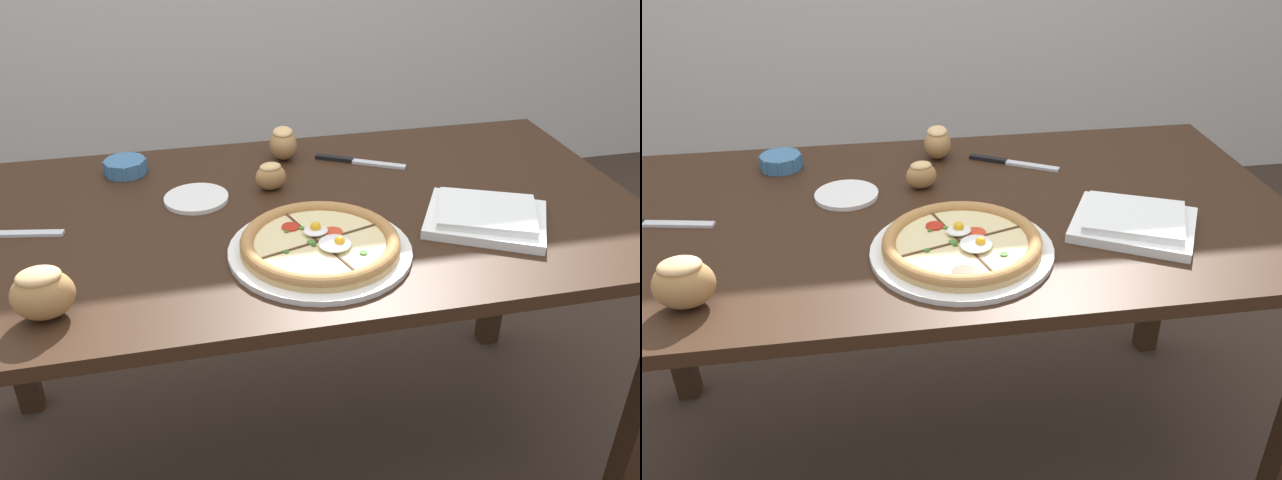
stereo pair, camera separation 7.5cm
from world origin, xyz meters
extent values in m
plane|color=#3D2D23|center=(0.00, 0.00, 0.00)|extent=(12.00, 12.00, 0.00)
cube|color=#331E11|center=(0.00, 0.00, 0.75)|extent=(1.56, 0.83, 0.03)
cube|color=#331E11|center=(-0.73, 0.36, 0.37)|extent=(0.06, 0.06, 0.73)
cube|color=#331E11|center=(0.73, 0.36, 0.37)|extent=(0.06, 0.06, 0.73)
cylinder|color=white|center=(0.03, -0.19, 0.77)|extent=(0.36, 0.36, 0.01)
cylinder|color=tan|center=(0.03, -0.19, 0.78)|extent=(0.31, 0.31, 0.01)
cylinder|color=beige|center=(0.03, -0.19, 0.79)|extent=(0.27, 0.27, 0.00)
torus|color=#B27A42|center=(0.03, -0.19, 0.79)|extent=(0.31, 0.31, 0.03)
cube|color=#472D19|center=(-0.04, -0.21, 0.79)|extent=(0.13, 0.05, 0.00)
cube|color=#472D19|center=(0.05, -0.25, 0.79)|extent=(0.05, 0.13, 0.00)
cube|color=#472D19|center=(0.09, -0.17, 0.79)|extent=(0.13, 0.05, 0.00)
cube|color=#472D19|center=(0.00, -0.12, 0.79)|extent=(0.05, 0.13, 0.00)
cylinder|color=red|center=(0.06, -0.16, 0.79)|extent=(0.04, 0.04, 0.00)
cylinder|color=red|center=(-0.02, -0.12, 0.79)|extent=(0.04, 0.04, 0.00)
cylinder|color=red|center=(0.01, -0.30, 0.79)|extent=(0.05, 0.05, 0.00)
ellipsoid|color=white|center=(0.02, -0.16, 0.80)|extent=(0.05, 0.05, 0.01)
sphere|color=#F4AD1E|center=(0.02, -0.15, 0.80)|extent=(0.02, 0.02, 0.02)
ellipsoid|color=white|center=(0.05, -0.21, 0.80)|extent=(0.08, 0.08, 0.01)
sphere|color=#F4AD1E|center=(0.06, -0.22, 0.80)|extent=(0.02, 0.02, 0.02)
cylinder|color=#386B23|center=(-0.03, -0.14, 0.79)|extent=(0.01, 0.01, 0.00)
cylinder|color=#2D5B1E|center=(0.05, -0.18, 0.79)|extent=(0.01, 0.01, 0.00)
cylinder|color=#2D5B1E|center=(0.01, -0.20, 0.79)|extent=(0.01, 0.01, 0.00)
cylinder|color=#386B23|center=(-0.05, -0.21, 0.79)|extent=(0.01, 0.01, 0.00)
cylinder|color=#477A2D|center=(0.00, -0.13, 0.79)|extent=(0.01, 0.01, 0.00)
cylinder|color=#386B23|center=(0.09, -0.25, 0.79)|extent=(0.02, 0.02, 0.00)
cylinder|color=#477A2D|center=(0.01, -0.19, 0.79)|extent=(0.02, 0.02, 0.00)
cylinder|color=teal|center=(-0.35, 0.28, 0.78)|extent=(0.10, 0.10, 0.04)
cylinder|color=#AD1423|center=(-0.35, 0.28, 0.78)|extent=(0.08, 0.08, 0.02)
cylinder|color=teal|center=(-0.30, 0.28, 0.78)|extent=(0.01, 0.01, 0.03)
cylinder|color=teal|center=(-0.32, 0.32, 0.78)|extent=(0.01, 0.01, 0.03)
cylinder|color=teal|center=(-0.35, 0.33, 0.78)|extent=(0.01, 0.01, 0.03)
cylinder|color=teal|center=(-0.39, 0.32, 0.78)|extent=(0.01, 0.01, 0.03)
cylinder|color=teal|center=(-0.40, 0.28, 0.78)|extent=(0.01, 0.01, 0.03)
cylinder|color=teal|center=(-0.39, 0.25, 0.78)|extent=(0.01, 0.01, 0.03)
cylinder|color=teal|center=(-0.35, 0.23, 0.78)|extent=(0.01, 0.01, 0.03)
cylinder|color=teal|center=(-0.32, 0.25, 0.78)|extent=(0.01, 0.01, 0.03)
cube|color=white|center=(0.39, -0.14, 0.77)|extent=(0.31, 0.30, 0.02)
cube|color=white|center=(0.39, -0.14, 0.79)|extent=(0.25, 0.24, 0.02)
ellipsoid|color=#B27F47|center=(0.04, 0.29, 0.80)|extent=(0.08, 0.10, 0.08)
ellipsoid|color=#EAB775|center=(0.04, 0.29, 0.83)|extent=(0.06, 0.07, 0.02)
ellipsoid|color=#B27F47|center=(-0.47, -0.28, 0.81)|extent=(0.11, 0.09, 0.09)
ellipsoid|color=#EAB775|center=(-0.47, -0.28, 0.84)|extent=(0.08, 0.06, 0.03)
ellipsoid|color=#B27F47|center=(-0.02, 0.12, 0.79)|extent=(0.08, 0.07, 0.06)
ellipsoid|color=#EAB775|center=(-0.02, 0.12, 0.82)|extent=(0.06, 0.05, 0.02)
cube|color=silver|center=(-0.54, 0.02, 0.76)|extent=(0.15, 0.05, 0.01)
cube|color=silver|center=(0.26, 0.19, 0.76)|extent=(0.13, 0.08, 0.01)
cube|color=black|center=(0.16, 0.25, 0.77)|extent=(0.09, 0.06, 0.01)
cylinder|color=white|center=(-0.19, 0.10, 0.77)|extent=(0.14, 0.14, 0.01)
camera|label=1|loc=(-0.22, -1.28, 1.45)|focal=38.00mm
camera|label=2|loc=(-0.15, -1.30, 1.45)|focal=38.00mm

